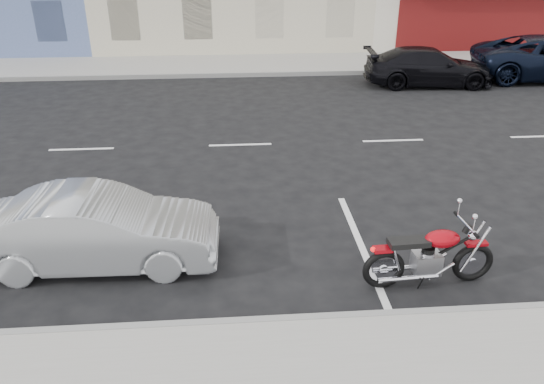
{
  "coord_description": "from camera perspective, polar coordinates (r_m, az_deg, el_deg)",
  "views": [
    {
      "loc": [
        -2.16,
        -12.75,
        4.96
      ],
      "look_at": [
        -1.52,
        -4.39,
        0.8
      ],
      "focal_mm": 35.0,
      "sensor_mm": 36.0,
      "label": 1
    }
  ],
  "objects": [
    {
      "name": "car_far",
      "position": [
        19.86,
        16.49,
        12.8
      ],
      "size": [
        4.57,
        2.11,
        1.29
      ],
      "primitive_type": "imported",
      "rotation": [
        0.0,
        0.0,
        1.5
      ],
      "color": "black",
      "rests_on": "ground"
    },
    {
      "name": "sedan_silver",
      "position": [
        8.98,
        -18.19,
        -3.88
      ],
      "size": [
        3.85,
        1.4,
        1.26
      ],
      "primitive_type": "imported",
      "rotation": [
        0.0,
        0.0,
        1.55
      ],
      "color": "#A3A6AA",
      "rests_on": "ground"
    },
    {
      "name": "ground",
      "position": [
        13.85,
        4.9,
        5.3
      ],
      "size": [
        120.0,
        120.0,
        0.0
      ],
      "primitive_type": "plane",
      "color": "black",
      "rests_on": "ground"
    },
    {
      "name": "curb_near",
      "position": [
        8.06,
        -24.73,
        -13.79
      ],
      "size": [
        80.0,
        0.12,
        0.16
      ],
      "primitive_type": "cube",
      "color": "gray",
      "rests_on": "ground"
    },
    {
      "name": "sidewalk_far",
      "position": [
        22.18,
        -11.94,
        13.12
      ],
      "size": [
        80.0,
        3.4,
        0.15
      ],
      "primitive_type": "cube",
      "color": "gray",
      "rests_on": "ground"
    },
    {
      "name": "motorcycle",
      "position": [
        8.79,
        21.07,
        -6.27
      ],
      "size": [
        2.09,
        0.69,
        1.05
      ],
      "rotation": [
        0.0,
        0.0,
        0.05
      ],
      "color": "black",
      "rests_on": "ground"
    },
    {
      "name": "curb_far",
      "position": [
        20.54,
        -12.48,
        12.04
      ],
      "size": [
        80.0,
        0.12,
        0.16
      ],
      "primitive_type": "cube",
      "color": "gray",
      "rests_on": "ground"
    }
  ]
}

